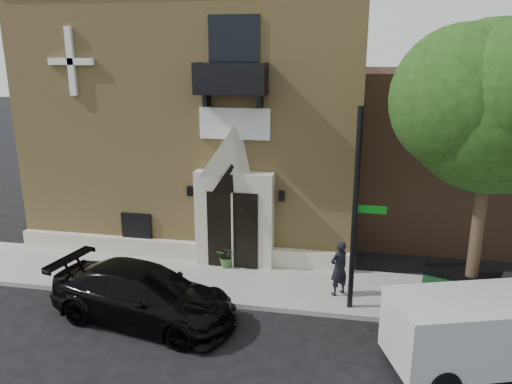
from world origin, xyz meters
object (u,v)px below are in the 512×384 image
fire_hydrant (458,308)px  street_sign (356,211)px  cargo_van (496,330)px  dumpster (460,290)px  pedestrian_near (339,268)px  black_sedan (143,295)px

fire_hydrant → street_sign: bearing=174.2°
cargo_van → dumpster: bearing=78.9°
cargo_van → street_sign: size_ratio=0.85×
dumpster → pedestrian_near: 3.35m
fire_hydrant → dumpster: bearing=77.7°
black_sedan → cargo_van: cargo_van is taller
fire_hydrant → pedestrian_near: (-3.20, 0.97, 0.45)m
black_sedan → fire_hydrant: (8.36, 1.28, -0.22)m
cargo_van → dumpster: cargo_van is taller
black_sedan → street_sign: (5.54, 1.57, 2.23)m
black_sedan → dumpster: size_ratio=2.43×
pedestrian_near → fire_hydrant: bearing=121.3°
street_sign → dumpster: 3.70m
street_sign → fire_hydrant: street_sign is taller
street_sign → black_sedan: bearing=-161.8°
cargo_van → pedestrian_near: size_ratio=2.87×
cargo_van → dumpster: (-0.30, 2.39, -0.24)m
fire_hydrant → pedestrian_near: 3.37m
pedestrian_near → cargo_van: bearing=100.7°
fire_hydrant → pedestrian_near: size_ratio=0.47×
black_sedan → dumpster: bearing=-66.5°
black_sedan → cargo_van: (8.79, -0.53, 0.26)m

